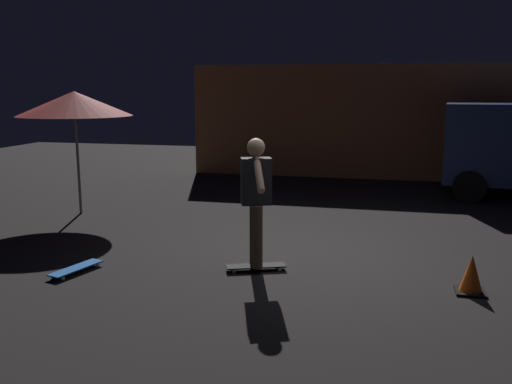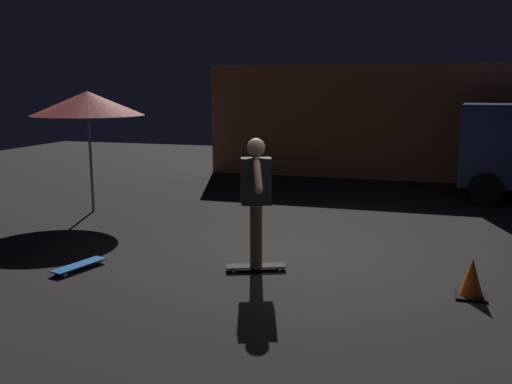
# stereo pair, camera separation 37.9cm
# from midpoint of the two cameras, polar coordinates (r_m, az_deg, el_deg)

# --- Properties ---
(ground_plane) EXTENTS (28.00, 28.00, 0.00)m
(ground_plane) POSITION_cam_midpoint_polar(r_m,az_deg,el_deg) (7.94, 7.17, -6.77)
(ground_plane) COLOR black
(low_building) EXTENTS (9.35, 3.87, 2.96)m
(low_building) POSITION_cam_midpoint_polar(r_m,az_deg,el_deg) (16.62, 14.04, 7.30)
(low_building) COLOR #C67A47
(low_building) RESTS_ON ground_plane
(patio_umbrella) EXTENTS (2.10, 2.10, 2.30)m
(patio_umbrella) POSITION_cam_midpoint_polar(r_m,az_deg,el_deg) (10.96, -15.93, 8.73)
(patio_umbrella) COLOR slate
(patio_umbrella) RESTS_ON ground_plane
(skateboard_ridden) EXTENTS (0.80, 0.47, 0.07)m
(skateboard_ridden) POSITION_cam_midpoint_polar(r_m,az_deg,el_deg) (7.36, 1.49, -7.64)
(skateboard_ridden) COLOR black
(skateboard_ridden) RESTS_ON ground_plane
(skateboard_spare) EXTENTS (0.40, 0.81, 0.07)m
(skateboard_spare) POSITION_cam_midpoint_polar(r_m,az_deg,el_deg) (7.70, -16.35, -7.25)
(skateboard_spare) COLOR #1959B2
(skateboard_spare) RESTS_ON ground_plane
(skater) EXTENTS (0.44, 0.95, 1.67)m
(skater) POSITION_cam_midpoint_polar(r_m,az_deg,el_deg) (7.11, 1.53, -0.11)
(skater) COLOR brown
(skater) RESTS_ON skateboard_ridden
(traffic_cone) EXTENTS (0.34, 0.34, 0.46)m
(traffic_cone) POSITION_cam_midpoint_polar(r_m,az_deg,el_deg) (6.94, 22.74, -8.29)
(traffic_cone) COLOR black
(traffic_cone) RESTS_ON ground_plane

